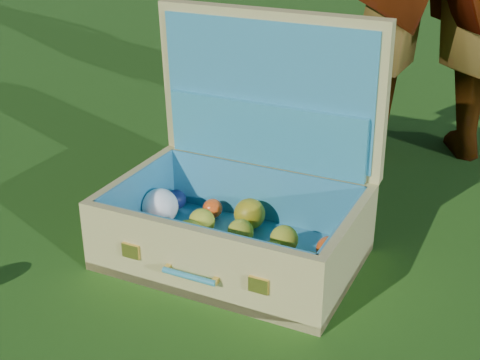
# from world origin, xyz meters

# --- Properties ---
(ground) EXTENTS (60.00, 60.00, 0.00)m
(ground) POSITION_xyz_m (0.00, 0.00, 0.00)
(ground) COLOR #215114
(ground) RESTS_ON ground
(suitcase) EXTENTS (0.72, 0.59, 0.61)m
(suitcase) POSITION_xyz_m (-0.04, 0.18, 0.17)
(suitcase) COLOR #D6C773
(suitcase) RESTS_ON ground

